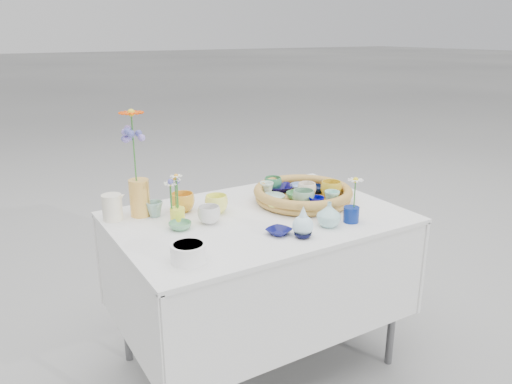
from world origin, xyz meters
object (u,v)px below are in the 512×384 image
wicker_tray (303,194)px  tall_vase_yellow (140,198)px  display_table (258,361)px  bud_vase_seafoam (329,214)px

wicker_tray → tall_vase_yellow: bearing=163.1°
display_table → tall_vase_yellow: 1.00m
bud_vase_seafoam → wicker_tray: bearing=73.6°
bud_vase_seafoam → tall_vase_yellow: 0.83m
display_table → bud_vase_seafoam: bearing=-54.2°
display_table → tall_vase_yellow: (-0.45, 0.27, 0.85)m
bud_vase_seafoam → tall_vase_yellow: (-0.64, 0.53, 0.03)m
display_table → wicker_tray: bearing=10.1°
display_table → tall_vase_yellow: bearing=148.8°
bud_vase_seafoam → tall_vase_yellow: tall_vase_yellow is taller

